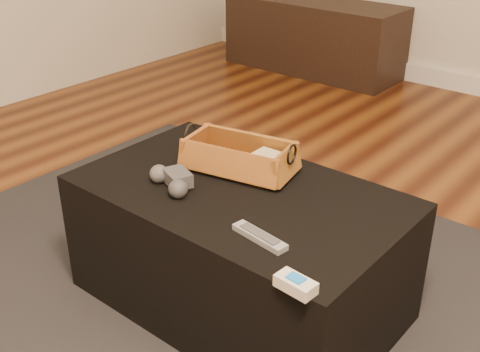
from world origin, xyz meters
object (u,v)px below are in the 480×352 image
Objects in this scene: ottoman at (239,247)px; cream_gadget at (296,284)px; tv_remote at (232,164)px; media_cabinet at (314,36)px; silver_remote at (260,237)px; wicker_basket at (239,158)px; game_controller at (172,180)px.

cream_gadget reaches higher than ottoman.
tv_remote reaches higher than ottoman.
ottoman is at bearing -61.61° from media_cabinet.
tv_remote is (1.17, -2.27, 0.21)m from media_cabinet.
cream_gadget is at bearing -57.53° from media_cabinet.
tv_remote is 0.41m from silver_remote.
media_cabinet is 6.55× the size of tv_remote.
wicker_basket is (1.19, -2.25, 0.23)m from media_cabinet.
silver_remote reaches higher than ottoman.
media_cabinet is 2.73m from game_controller.
ottoman is at bearing -58.45° from tv_remote.
cream_gadget is at bearing -54.34° from tv_remote.
silver_remote is at bearing 149.62° from cream_gadget.
tv_remote is 0.49× the size of wicker_basket.
silver_remote is at bearing -57.63° from tv_remote.
wicker_basket reaches higher than ottoman.
game_controller is 0.60m from cream_gadget.
wicker_basket reaches higher than cream_gadget.
wicker_basket is 0.63m from cream_gadget.
silver_remote is at bearing -8.22° from game_controller.
media_cabinet reaches higher than silver_remote.
wicker_basket is at bearing 129.56° from ottoman.
game_controller is at bearing 171.78° from silver_remote.
cream_gadget is at bearing -30.38° from silver_remote.
media_cabinet is 7.15× the size of silver_remote.
tv_remote is (-0.10, 0.08, 0.23)m from ottoman.
media_cabinet reaches higher than ottoman.
ottoman is 2.55× the size of wicker_basket.
cream_gadget is (0.41, -0.29, 0.23)m from ottoman.
tv_remote is 0.22m from game_controller.
media_cabinet is 2.68m from ottoman.
media_cabinet is 2.56m from tv_remote.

